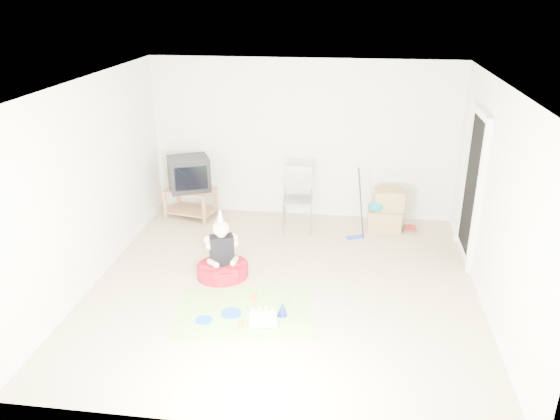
# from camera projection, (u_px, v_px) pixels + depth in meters

# --- Properties ---
(ground) EXTENTS (5.00, 5.00, 0.00)m
(ground) POSITION_uv_depth(u_px,v_px,m) (284.00, 286.00, 7.12)
(ground) COLOR #C9B690
(ground) RESTS_ON ground
(doorway_recess) EXTENTS (0.02, 0.90, 2.05)m
(doorway_recess) POSITION_uv_depth(u_px,v_px,m) (473.00, 189.00, 7.53)
(doorway_recess) COLOR black
(doorway_recess) RESTS_ON ground
(tv_stand) EXTENTS (0.87, 0.65, 0.49)m
(tv_stand) POSITION_uv_depth(u_px,v_px,m) (191.00, 201.00, 9.15)
(tv_stand) COLOR #AB744D
(tv_stand) RESTS_ON ground
(crt_tv) EXTENTS (0.80, 0.75, 0.55)m
(crt_tv) POSITION_uv_depth(u_px,v_px,m) (189.00, 174.00, 8.97)
(crt_tv) COLOR black
(crt_tv) RESTS_ON tv_stand
(folding_chair) EXTENTS (0.50, 0.48, 1.04)m
(folding_chair) POSITION_uv_depth(u_px,v_px,m) (298.00, 200.00, 8.59)
(folding_chair) COLOR gray
(folding_chair) RESTS_ON ground
(cardboard_boxes) EXTENTS (0.55, 0.42, 0.67)m
(cardboard_boxes) POSITION_uv_depth(u_px,v_px,m) (386.00, 211.00, 8.67)
(cardboard_boxes) COLOR tan
(cardboard_boxes) RESTS_ON ground
(floor_mop) EXTENTS (0.28, 0.34, 1.05)m
(floor_mop) POSITION_uv_depth(u_px,v_px,m) (356.00, 222.00, 8.37)
(floor_mop) COLOR #2544BB
(floor_mop) RESTS_ON ground
(book_pile) EXTENTS (0.23, 0.28, 0.06)m
(book_pile) POSITION_uv_depth(u_px,v_px,m) (410.00, 229.00, 8.72)
(book_pile) COLOR #2A7F34
(book_pile) RESTS_ON ground
(seated_woman) EXTENTS (0.89, 0.89, 0.99)m
(seated_woman) POSITION_uv_depth(u_px,v_px,m) (222.00, 262.00, 7.26)
(seated_woman) COLOR #B2101E
(seated_woman) RESTS_ON ground
(party_mat) EXTENTS (1.78, 1.41, 0.01)m
(party_mat) POSITION_uv_depth(u_px,v_px,m) (244.00, 313.00, 6.52)
(party_mat) COLOR #F2337B
(party_mat) RESTS_ON ground
(birthday_cake) EXTENTS (0.37, 0.32, 0.15)m
(birthday_cake) POSITION_uv_depth(u_px,v_px,m) (263.00, 320.00, 6.32)
(birthday_cake) COLOR silver
(birthday_cake) RESTS_ON party_mat
(blue_plate_near) EXTENTS (0.33, 0.33, 0.01)m
(blue_plate_near) POSITION_uv_depth(u_px,v_px,m) (231.00, 313.00, 6.50)
(blue_plate_near) COLOR blue
(blue_plate_near) RESTS_ON party_mat
(blue_plate_far) EXTENTS (0.25, 0.25, 0.01)m
(blue_plate_far) POSITION_uv_depth(u_px,v_px,m) (204.00, 320.00, 6.37)
(blue_plate_far) COLOR blue
(blue_plate_far) RESTS_ON party_mat
(orange_cup_near) EXTENTS (0.09, 0.09, 0.08)m
(orange_cup_near) POSITION_uv_depth(u_px,v_px,m) (254.00, 297.00, 6.77)
(orange_cup_near) COLOR orange
(orange_cup_near) RESTS_ON party_mat
(orange_cup_far) EXTENTS (0.09, 0.09, 0.08)m
(orange_cup_far) POSITION_uv_depth(u_px,v_px,m) (241.00, 324.00, 6.23)
(orange_cup_far) COLOR orange
(orange_cup_far) RESTS_ON party_mat
(blue_party_hat) EXTENTS (0.13, 0.13, 0.18)m
(blue_party_hat) POSITION_uv_depth(u_px,v_px,m) (282.00, 309.00, 6.44)
(blue_party_hat) COLOR #1929B3
(blue_party_hat) RESTS_ON party_mat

